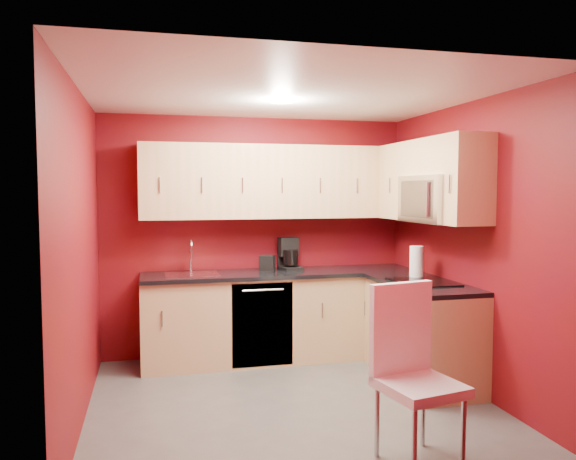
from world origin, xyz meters
name	(u,v)px	position (x,y,z in m)	size (l,w,h in m)	color
floor	(290,402)	(0.00, 0.00, 0.00)	(3.20, 3.20, 0.00)	#4F4D4A
ceiling	(290,93)	(0.00, 0.00, 2.50)	(3.20, 3.20, 0.00)	white
wall_back	(256,236)	(0.00, 1.50, 1.25)	(3.20, 3.20, 0.00)	#640D09
wall_front	(357,279)	(0.00, -1.50, 1.25)	(3.20, 3.20, 0.00)	#640D09
wall_left	(80,256)	(-1.60, 0.00, 1.25)	(3.00, 3.00, 0.00)	#640D09
wall_right	(468,246)	(1.60, 0.00, 1.25)	(3.00, 3.00, 0.00)	#640D09
base_cabinets_back	(281,317)	(0.20, 1.20, 0.43)	(2.80, 0.60, 0.87)	tan
base_cabinets_right	(422,333)	(1.30, 0.25, 0.43)	(0.60, 1.30, 0.87)	tan
countertop_back	(281,273)	(0.20, 1.19, 0.89)	(2.80, 0.63, 0.04)	black
countertop_right	(422,284)	(1.29, 0.23, 0.89)	(0.63, 1.27, 0.04)	black
upper_cabinets_back	(278,182)	(0.20, 1.32, 1.83)	(2.80, 0.35, 0.75)	tan
upper_cabinets_right	(427,174)	(1.42, 0.44, 1.89)	(0.35, 1.55, 0.75)	tan
microwave	(436,199)	(1.39, 0.20, 1.66)	(0.42, 0.76, 0.42)	silver
cooktop	(423,282)	(1.28, 0.20, 0.92)	(0.50, 0.55, 0.01)	black
sink	(192,271)	(-0.70, 1.20, 0.94)	(0.52, 0.42, 0.35)	silver
dishwasher_front	(263,325)	(-0.05, 0.91, 0.43)	(0.60, 0.02, 0.82)	black
downlight	(282,101)	(0.00, 0.30, 2.48)	(0.20, 0.20, 0.01)	white
coffee_maker	(291,254)	(0.33, 1.30, 1.08)	(0.20, 0.27, 0.33)	black
napkin_holder	(267,263)	(0.07, 1.26, 0.99)	(0.15, 0.15, 0.16)	black
paper_towel	(417,262)	(1.35, 0.46, 1.06)	(0.17, 0.17, 0.30)	white
dining_chair	(420,377)	(0.54, -1.20, 0.57)	(0.46, 0.48, 1.13)	white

